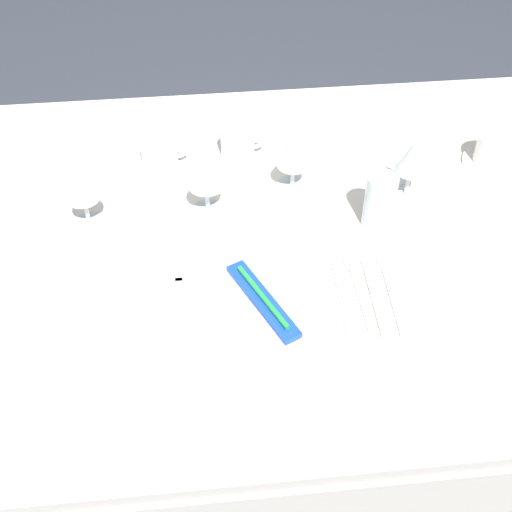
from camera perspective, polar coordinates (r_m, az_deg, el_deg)
name	(u,v)px	position (r m, az deg, el deg)	size (l,w,h in m)	color
ground_plane	(266,418)	(1.96, 0.90, -13.86)	(6.00, 6.00, 0.00)	#383D47
dining_table	(270,258)	(1.43, 1.20, -0.20)	(1.80, 1.11, 0.74)	silver
dinner_plate	(263,306)	(1.22, 0.58, -4.35)	(0.25, 0.25, 0.02)	white
toothbrush_package	(263,300)	(1.21, 0.59, -3.83)	(0.12, 0.21, 0.02)	blue
fork_outer	(179,305)	(1.24, -6.67, -4.27)	(0.02, 0.22, 0.00)	beige
dinner_knife	(342,292)	(1.26, 7.50, -3.15)	(0.02, 0.22, 0.00)	beige
spoon_soup	(357,284)	(1.28, 8.80, -2.41)	(0.03, 0.21, 0.01)	beige
spoon_dessert	(370,280)	(1.29, 9.85, -2.05)	(0.03, 0.23, 0.01)	beige
spoon_tea	(389,285)	(1.29, 11.52, -2.44)	(0.03, 0.20, 0.01)	beige
saucer_left	(161,166)	(1.55, -8.26, 7.77)	(0.12, 0.12, 0.01)	white
coffee_cup_left	(160,151)	(1.53, -8.36, 9.00)	(0.11, 0.08, 0.07)	white
saucer_right	(238,156)	(1.57, -1.58, 8.65)	(0.14, 0.14, 0.01)	white
coffee_cup_right	(238,142)	(1.54, -1.54, 9.87)	(0.10, 0.08, 0.07)	white
saucer_far	(491,162)	(1.64, 19.71, 7.66)	(0.13, 0.13, 0.01)	white
coffee_cup_far	(495,149)	(1.62, 20.09, 8.72)	(0.11, 0.09, 0.07)	white
wine_glass_centre	(413,158)	(1.44, 13.47, 8.25)	(0.07, 0.07, 0.15)	silver
wine_glass_left	(294,154)	(1.43, 3.29, 8.87)	(0.07, 0.07, 0.14)	silver
wine_glass_right	(206,174)	(1.36, -4.41, 7.14)	(0.08, 0.08, 0.14)	silver
wine_glass_far	(82,190)	(1.37, -14.92, 5.57)	(0.07, 0.07, 0.13)	silver
drink_tumbler	(379,203)	(1.38, 10.61, 4.52)	(0.06, 0.06, 0.12)	silver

